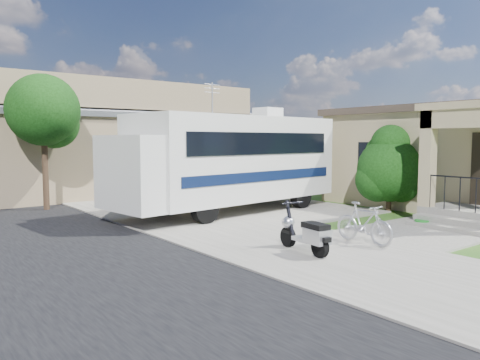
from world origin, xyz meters
TOP-DOWN VIEW (x-y plane):
  - ground at (0.00, 0.00)m, footprint 120.00×120.00m
  - sidewalk_slab at (-1.00, 10.00)m, footprint 4.00×80.00m
  - driveway_slab at (1.50, 4.50)m, footprint 7.00×6.00m
  - walk_slab at (3.00, -1.00)m, footprint 4.00×3.00m
  - house at (8.88, 1.43)m, footprint 9.47×7.80m
  - warehouse at (0.00, 13.97)m, footprint 12.50×8.40m
  - street_tree_a at (-3.70, 9.05)m, footprint 2.44×2.40m
  - motorhome at (0.76, 4.70)m, footprint 8.24×3.42m
  - shrub at (5.29, 1.83)m, footprint 2.35×2.24m
  - scooter at (-1.33, -0.82)m, footprint 0.59×1.55m
  - bicycle at (0.32, -0.99)m, footprint 0.46×1.55m
  - garden_hose at (3.44, -0.53)m, footprint 0.38×0.38m

SIDE VIEW (x-z plane):
  - ground at x=0.00m, z-range 0.00..0.00m
  - driveway_slab at x=1.50m, z-range 0.00..0.05m
  - walk_slab at x=3.00m, z-range 0.00..0.05m
  - sidewalk_slab at x=-1.00m, z-range 0.00..0.06m
  - garden_hose at x=3.44m, z-range 0.00..0.17m
  - scooter at x=-1.33m, z-range -0.05..0.97m
  - bicycle at x=0.32m, z-range 0.00..0.93m
  - shrub at x=5.29m, z-range 0.03..2.92m
  - motorhome at x=0.76m, z-range -0.29..3.81m
  - house at x=8.88m, z-range 0.00..3.55m
  - warehouse at x=0.00m, z-range -0.53..4.51m
  - street_tree_a at x=-3.70m, z-range 0.96..5.54m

